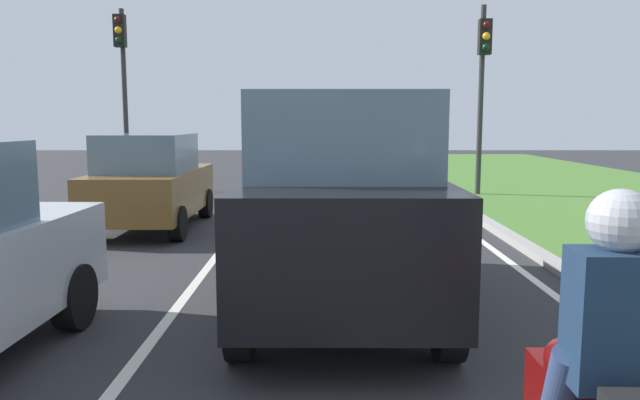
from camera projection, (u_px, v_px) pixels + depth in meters
ground_plane at (277, 225)px, 11.81m from camera, size 60.00×60.00×0.00m
lane_line_center at (241, 225)px, 11.81m from camera, size 0.12×32.00×0.01m
lane_line_right_edge at (460, 225)px, 11.81m from camera, size 0.12×32.00×0.01m
curb_right at (486, 222)px, 11.80m from camera, size 0.24×48.00×0.12m
car_suv_ahead at (340, 201)px, 6.48m from camera, size 1.99×4.51×2.28m
car_hatchback_far at (152, 182)px, 11.28m from camera, size 1.73×3.70×1.78m
rider_person at (615, 315)px, 2.61m from camera, size 0.51×0.41×1.16m
traffic_light_near_right at (483, 71)px, 15.76m from camera, size 0.32×0.50×5.01m
traffic_light_overhead_left at (123, 68)px, 17.29m from camera, size 0.32×0.50×5.19m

